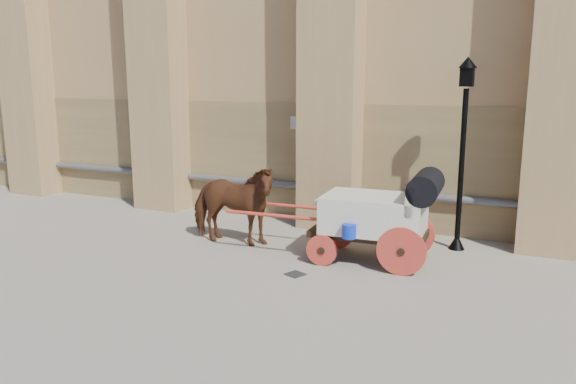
% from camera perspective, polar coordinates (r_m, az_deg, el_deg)
% --- Properties ---
extents(ground, '(90.00, 90.00, 0.00)m').
position_cam_1_polar(ground, '(10.40, 2.26, -8.81)').
color(ground, gray).
rests_on(ground, ground).
extents(horse, '(2.20, 1.12, 1.80)m').
position_cam_1_polar(horse, '(12.32, -5.71, -1.26)').
color(horse, brown).
rests_on(horse, ground).
extents(carriage, '(4.37, 1.62, 1.88)m').
position_cam_1_polar(carriage, '(11.18, 9.45, -2.07)').
color(carriage, black).
rests_on(carriage, ground).
extents(street_lamp, '(0.38, 0.38, 4.04)m').
position_cam_1_polar(street_lamp, '(12.23, 17.31, 4.17)').
color(street_lamp, black).
rests_on(street_lamp, ground).
extents(drain_grate_near, '(0.42, 0.42, 0.01)m').
position_cam_1_polar(drain_grate_near, '(10.61, 0.74, -8.35)').
color(drain_grate_near, black).
rests_on(drain_grate_near, ground).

